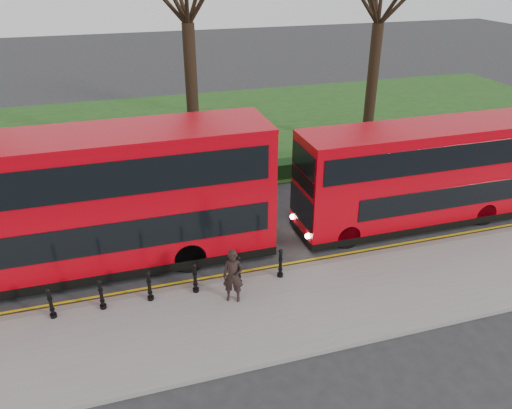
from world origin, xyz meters
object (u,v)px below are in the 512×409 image
object	(u,v)px
bus_rear	(422,176)
pedestrian	(233,276)
bus_lead	(91,204)
bollard_row	(173,282)

from	to	relation	value
bus_rear	pedestrian	world-z (taller)	bus_rear
bus_lead	pedestrian	size ratio (longest dim) A/B	6.88
bus_lead	pedestrian	xyz separation A→B (m)	(3.94, -3.42, -1.40)
bollard_row	bus_rear	bearing A→B (deg)	12.47
bus_lead	bus_rear	size ratio (longest dim) A/B	1.19
bollard_row	pedestrian	size ratio (longest dim) A/B	4.14
bus_rear	pedestrian	bearing A→B (deg)	-160.36
bus_lead	pedestrian	world-z (taller)	bus_lead
bus_lead	bus_rear	distance (m)	12.46
bollard_row	bus_rear	distance (m)	10.61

